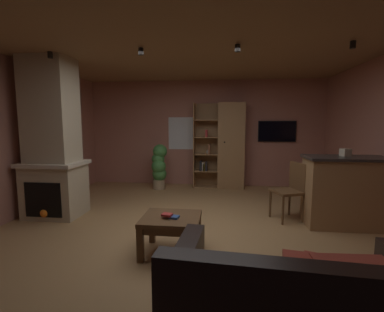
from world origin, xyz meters
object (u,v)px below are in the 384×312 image
Objects in this scene: kitchen_bar_counter at (354,192)px; potted_floor_plant at (159,165)px; dining_chair at (292,187)px; tissue_box at (345,152)px; wall_mounted_tv at (277,131)px; table_book_0 at (174,217)px; stone_fireplace at (53,147)px; bookshelf_cabinet at (227,146)px; table_book_1 at (167,215)px; coffee_table at (171,224)px.

kitchen_bar_counter is 1.36× the size of potted_floor_plant.
tissue_box is at bearing -11.83° from dining_chair.
table_book_0 is at bearing -116.30° from wall_mounted_tv.
stone_fireplace is at bearing -179.50° from kitchen_bar_counter.
bookshelf_cabinet is at bearing 128.60° from kitchen_bar_counter.
potted_floor_plant is at bearing 150.07° from kitchen_bar_counter.
table_book_0 is at bearing -154.69° from kitchen_bar_counter.
table_book_1 is 0.13× the size of wall_mounted_tv.
tissue_box reaches higher than table_book_0.
coffee_table is at bearing -153.65° from tissue_box.
table_book_0 is (-2.36, -1.24, -0.65)m from tissue_box.
potted_floor_plant is 1.20× the size of wall_mounted_tv.
tissue_box is 0.18× the size of coffee_table.
tissue_box is at bearing 26.35° from coffee_table.
tissue_box is at bearing 27.06° from table_book_1.
coffee_table is at bearing -156.09° from kitchen_bar_counter.
wall_mounted_tv reaches higher than potted_floor_plant.
coffee_table is 2.17m from dining_chair.
dining_chair is (1.65, 1.39, 0.07)m from table_book_0.
potted_floor_plant is at bearing 149.90° from tissue_box.
wall_mounted_tv reaches higher than dining_chair.
kitchen_bar_counter is 0.60m from tissue_box.
kitchen_bar_counter is at bearing 0.50° from stone_fireplace.
stone_fireplace is 3.79× the size of coffee_table.
dining_chair is 1.04× the size of wall_mounted_tv.
dining_chair is at bearing -94.48° from wall_mounted_tv.
bookshelf_cabinet is 2.82m from tissue_box.
tissue_box reaches higher than potted_floor_plant.
stone_fireplace reaches higher than bookshelf_cabinet.
table_book_0 is (-0.65, -3.49, -0.53)m from bookshelf_cabinet.
stone_fireplace is 3.71m from bookshelf_cabinet.
coffee_table is at bearing 57.10° from table_book_1.
tissue_box reaches higher than kitchen_bar_counter.
stone_fireplace is at bearing -176.22° from dining_chair.
table_book_0 is at bearing -27.19° from stone_fireplace.
stone_fireplace is 2.51m from table_book_1.
wall_mounted_tv is (1.17, 0.21, 0.35)m from bookshelf_cabinet.
wall_mounted_tv is (0.18, 2.30, 0.82)m from dining_chair.
table_book_1 is (-2.44, -1.25, -0.62)m from tissue_box.
dining_chair is at bearing 165.83° from kitchen_bar_counter.
bookshelf_cabinet reaches higher than coffee_table.
coffee_table is 0.77× the size of wall_mounted_tv.
potted_floor_plant reaches higher than table_book_0.
potted_floor_plant is at bearing 105.86° from coffee_table.
kitchen_bar_counter is 3.95m from potted_floor_plant.
kitchen_bar_counter is at bearing 25.31° from table_book_0.
wall_mounted_tv is (1.83, 3.70, 0.89)m from table_book_0.
table_book_1 is 3.26m from potted_floor_plant.
dining_chair is (-0.85, 0.21, -0.00)m from kitchen_bar_counter.
kitchen_bar_counter is 1.56× the size of dining_chair.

